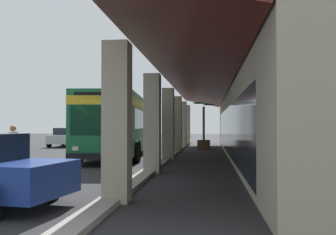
{
  "coord_description": "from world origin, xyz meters",
  "views": [
    {
      "loc": [
        18.83,
        6.36,
        1.63
      ],
      "look_at": [
        0.11,
        4.33,
        2.04
      ],
      "focal_mm": 41.07,
      "sensor_mm": 36.0,
      "label": 1
    }
  ],
  "objects_px": {
    "transit_bus": "(119,122)",
    "parked_sedan_silver": "(68,137)",
    "potted_palm": "(204,139)",
    "pedestrian": "(13,146)"
  },
  "relations": [
    {
      "from": "transit_bus",
      "to": "parked_sedan_silver",
      "type": "bearing_deg",
      "value": -145.67
    },
    {
      "from": "potted_palm",
      "to": "pedestrian",
      "type": "bearing_deg",
      "value": -25.18
    },
    {
      "from": "parked_sedan_silver",
      "to": "pedestrian",
      "type": "distance_m",
      "value": 17.27
    },
    {
      "from": "parked_sedan_silver",
      "to": "transit_bus",
      "type": "bearing_deg",
      "value": 34.33
    },
    {
      "from": "parked_sedan_silver",
      "to": "potted_palm",
      "type": "relative_size",
      "value": 1.34
    },
    {
      "from": "potted_palm",
      "to": "parked_sedan_silver",
      "type": "bearing_deg",
      "value": -104.91
    },
    {
      "from": "parked_sedan_silver",
      "to": "potted_palm",
      "type": "height_order",
      "value": "potted_palm"
    },
    {
      "from": "pedestrian",
      "to": "transit_bus",
      "type": "bearing_deg",
      "value": 163.91
    },
    {
      "from": "transit_bus",
      "to": "pedestrian",
      "type": "distance_m",
      "value": 7.61
    },
    {
      "from": "transit_bus",
      "to": "pedestrian",
      "type": "height_order",
      "value": "transit_bus"
    }
  ]
}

